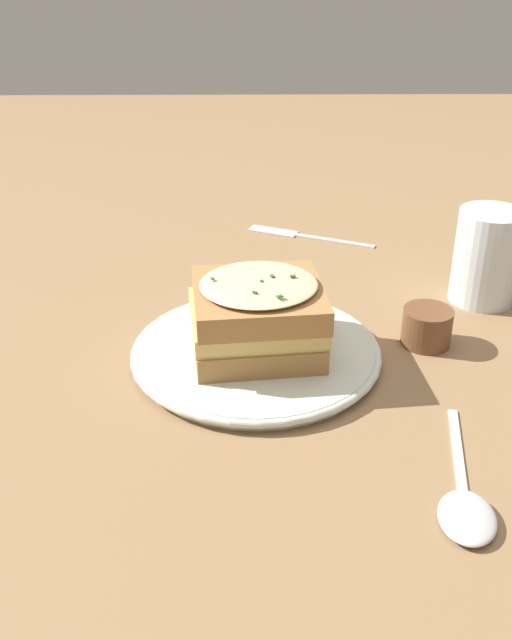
{
  "coord_description": "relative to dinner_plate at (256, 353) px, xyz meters",
  "views": [
    {
      "loc": [
        -0.64,
        0.04,
        0.4
      ],
      "look_at": [
        -0.01,
        0.03,
        0.05
      ],
      "focal_mm": 42.0,
      "sensor_mm": 36.0,
      "label": 1
    }
  ],
  "objects": [
    {
      "name": "ground_plane",
      "position": [
        0.01,
        -0.03,
        -0.01
      ],
      "size": [
        2.4,
        2.4,
        0.0
      ],
      "primitive_type": "plane",
      "color": "olive"
    },
    {
      "name": "fork",
      "position": [
        0.32,
        -0.06,
        -0.01
      ],
      "size": [
        0.08,
        0.17,
        0.0
      ],
      "rotation": [
        0.0,
        0.0,
        5.88
      ],
      "color": "silver",
      "rests_on": "ground_plane"
    },
    {
      "name": "water_glass",
      "position": [
        0.13,
        -0.26,
        0.05
      ],
      "size": [
        0.07,
        0.07,
        0.11
      ],
      "primitive_type": "cylinder",
      "color": "silver",
      "rests_on": "ground_plane"
    },
    {
      "name": "condiment_pot",
      "position": [
        0.03,
        -0.18,
        0.01
      ],
      "size": [
        0.05,
        0.05,
        0.04
      ],
      "primitive_type": "cylinder",
      "color": "brown",
      "rests_on": "ground_plane"
    },
    {
      "name": "dinner_plate",
      "position": [
        0.0,
        0.0,
        0.0
      ],
      "size": [
        0.25,
        0.25,
        0.01
      ],
      "color": "silver",
      "rests_on": "ground_plane"
    },
    {
      "name": "sandwich",
      "position": [
        -0.0,
        -0.0,
        0.04
      ],
      "size": [
        0.13,
        0.14,
        0.08
      ],
      "rotation": [
        0.0,
        0.0,
        4.83
      ],
      "color": "#A37542",
      "rests_on": "dinner_plate"
    },
    {
      "name": "spoon",
      "position": [
        -0.22,
        -0.15,
        -0.0
      ],
      "size": [
        0.17,
        0.05,
        0.01
      ],
      "rotation": [
        0.0,
        0.0,
        1.4
      ],
      "color": "silver",
      "rests_on": "ground_plane"
    }
  ]
}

